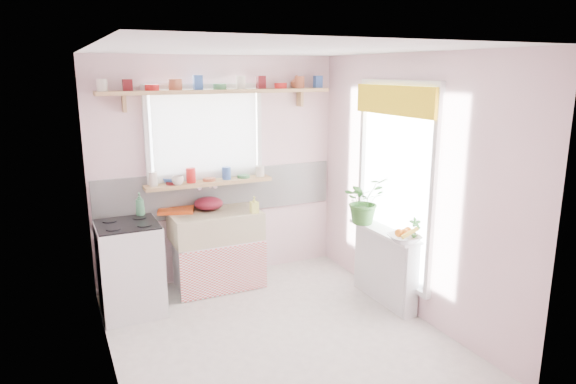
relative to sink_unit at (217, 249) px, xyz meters
name	(u,v)px	position (x,y,z in m)	size (l,w,h in m)	color
room	(301,165)	(0.81, -0.43, 0.94)	(3.20, 3.20, 3.20)	silver
sink_unit	(217,249)	(0.00, 0.00, 0.00)	(0.95, 0.65, 1.11)	white
cooker	(130,268)	(-0.95, -0.24, 0.03)	(0.58, 0.58, 0.93)	white
radiator_ledge	(385,265)	(1.45, -1.09, -0.03)	(0.22, 0.95, 0.78)	white
windowsill	(209,183)	(0.00, 0.19, 0.71)	(1.40, 0.22, 0.04)	tan
pine_shelf	(220,91)	(0.15, 0.18, 1.69)	(2.52, 0.24, 0.04)	tan
shelf_crockery	(220,84)	(0.15, 0.18, 1.76)	(2.47, 0.11, 0.12)	silver
sill_crockery	(208,176)	(-0.02, 0.19, 0.78)	(1.35, 0.11, 0.12)	silver
dish_tray	(176,210)	(-0.38, 0.21, 0.44)	(0.37, 0.28, 0.04)	#CA4411
colander	(209,203)	(-0.03, 0.13, 0.49)	(0.31, 0.31, 0.14)	maroon
jade_plant	(364,200)	(1.36, -0.80, 0.59)	(0.44, 0.38, 0.49)	#386F2C
fruit_bowl	(404,239)	(1.36, -1.49, 0.38)	(0.29, 0.29, 0.07)	silver
herb_pot	(415,229)	(1.48, -1.49, 0.45)	(0.12, 0.08, 0.22)	#2F6D2B
soap_bottle_sink	(254,205)	(0.37, -0.19, 0.51)	(0.08, 0.08, 0.18)	#ECEC69
sill_cup	(178,181)	(-0.36, 0.13, 0.78)	(0.12, 0.12, 0.10)	silver
sill_bowl	(172,180)	(-0.39, 0.25, 0.76)	(0.21, 0.21, 0.07)	#355EAC
shelf_vase	(297,82)	(1.09, 0.24, 1.78)	(0.14, 0.14, 0.14)	#B85B38
cooker_bottle	(140,205)	(-0.79, -0.04, 0.60)	(0.09, 0.09, 0.24)	#3E7C52
fruit	(405,232)	(1.37, -1.49, 0.44)	(0.20, 0.14, 0.10)	orange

